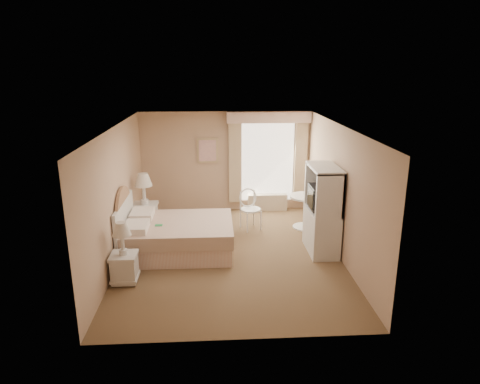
{
  "coord_description": "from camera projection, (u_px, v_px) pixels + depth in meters",
  "views": [
    {
      "loc": [
        -0.28,
        -7.72,
        3.56
      ],
      "look_at": [
        0.21,
        0.3,
        1.18
      ],
      "focal_mm": 32.0,
      "sensor_mm": 36.0,
      "label": 1
    }
  ],
  "objects": [
    {
      "name": "round_table",
      "position": [
        305.0,
        206.0,
        9.65
      ],
      "size": [
        0.72,
        0.72,
        0.76
      ],
      "color": "silver",
      "rests_on": "room"
    },
    {
      "name": "window",
      "position": [
        268.0,
        159.0,
        10.64
      ],
      "size": [
        2.05,
        0.22,
        2.51
      ],
      "color": "white",
      "rests_on": "room"
    },
    {
      "name": "room",
      "position": [
        230.0,
        193.0,
        8.06
      ],
      "size": [
        4.21,
        5.51,
        2.51
      ],
      "color": "brown",
      "rests_on": "ground"
    },
    {
      "name": "nightstand_far",
      "position": [
        145.0,
        210.0,
        9.48
      ],
      "size": [
        0.54,
        0.54,
        1.3
      ],
      "color": "silver",
      "rests_on": "room"
    },
    {
      "name": "bed",
      "position": [
        173.0,
        235.0,
        8.43
      ],
      "size": [
        2.13,
        1.65,
        1.46
      ],
      "color": "#D7A08C",
      "rests_on": "room"
    },
    {
      "name": "cafe_chair",
      "position": [
        249.0,
        206.0,
        9.62
      ],
      "size": [
        0.58,
        0.58,
        0.92
      ],
      "rotation": [
        0.0,
        0.0,
        0.39
      ],
      "color": "silver",
      "rests_on": "room"
    },
    {
      "name": "nightstand_near",
      "position": [
        124.0,
        260.0,
        7.22
      ],
      "size": [
        0.44,
        0.44,
        1.07
      ],
      "color": "silver",
      "rests_on": "room"
    },
    {
      "name": "framed_art",
      "position": [
        208.0,
        151.0,
        10.55
      ],
      "size": [
        0.52,
        0.04,
        0.62
      ],
      "color": "tan",
      "rests_on": "room"
    },
    {
      "name": "armoire",
      "position": [
        322.0,
        217.0,
        8.37
      ],
      "size": [
        0.52,
        1.04,
        1.74
      ],
      "color": "silver",
      "rests_on": "room"
    }
  ]
}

